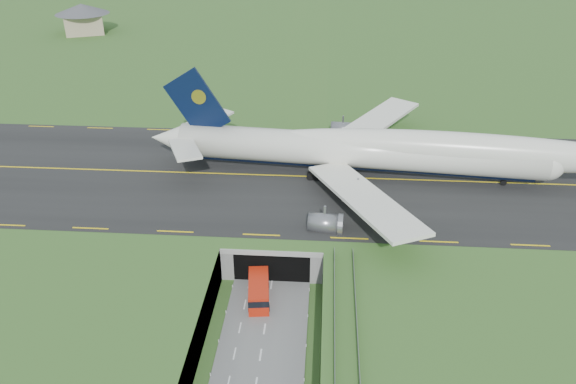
{
  "coord_description": "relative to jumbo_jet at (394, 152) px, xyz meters",
  "views": [
    {
      "loc": [
        7.52,
        -62.72,
        55.29
      ],
      "look_at": [
        1.71,
        20.0,
        9.76
      ],
      "focal_mm": 35.0,
      "sensor_mm": 36.0,
      "label": 1
    }
  ],
  "objects": [
    {
      "name": "service_building",
      "position": [
        -104.54,
        112.37,
        0.84
      ],
      "size": [
        25.53,
        25.53,
        10.71
      ],
      "rotation": [
        0.0,
        0.0,
        0.38
      ],
      "color": "tan",
      "rests_on": "ground"
    },
    {
      "name": "taxiway",
      "position": [
        -20.63,
        -0.84,
        -5.42
      ],
      "size": [
        800.0,
        44.0,
        0.18
      ],
      "primitive_type": "cube",
      "color": "black",
      "rests_on": "airfield_deck"
    },
    {
      "name": "ground",
      "position": [
        -20.63,
        -33.84,
        -11.51
      ],
      "size": [
        900.0,
        900.0,
        0.0
      ],
      "primitive_type": "plane",
      "color": "#366026",
      "rests_on": "ground"
    },
    {
      "name": "shuttle_tram",
      "position": [
        -22.17,
        -30.4,
        -9.7
      ],
      "size": [
        3.98,
        8.42,
        3.3
      ],
      "rotation": [
        0.0,
        0.0,
        0.12
      ],
      "color": "red",
      "rests_on": "ground"
    },
    {
      "name": "jumbo_jet",
      "position": [
        0.0,
        0.0,
        0.0
      ],
      "size": [
        96.63,
        61.59,
        20.45
      ],
      "rotation": [
        0.0,
        0.0,
        -0.09
      ],
      "color": "white",
      "rests_on": "ground"
    },
    {
      "name": "trench_road",
      "position": [
        -20.63,
        -41.34,
        -11.41
      ],
      "size": [
        12.0,
        75.0,
        0.2
      ],
      "primitive_type": "cube",
      "color": "slate",
      "rests_on": "ground"
    },
    {
      "name": "tunnel_portal",
      "position": [
        -20.63,
        -17.12,
        -8.17
      ],
      "size": [
        17.0,
        22.3,
        6.0
      ],
      "color": "gray",
      "rests_on": "ground"
    },
    {
      "name": "airfield_deck",
      "position": [
        -20.63,
        -33.84,
        -8.51
      ],
      "size": [
        800.0,
        800.0,
        6.0
      ],
      "primitive_type": "cube",
      "color": "gray",
      "rests_on": "ground"
    }
  ]
}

